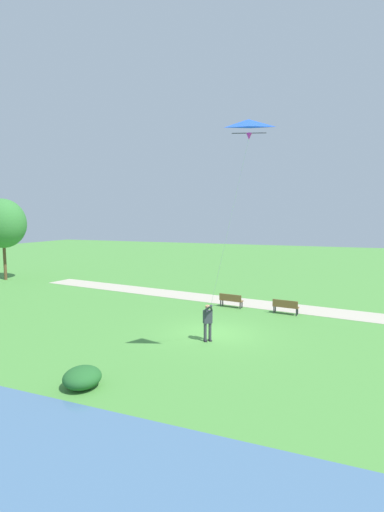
# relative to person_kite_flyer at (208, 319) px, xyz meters

# --- Properties ---
(ground_plane) EXTENTS (120.00, 120.00, 0.00)m
(ground_plane) POSITION_rel_person_kite_flyer_xyz_m (1.18, 0.04, -1.05)
(ground_plane) COLOR #4C8E3D
(walkway_path) EXTENTS (6.27, 32.05, 0.02)m
(walkway_path) POSITION_rel_person_kite_flyer_xyz_m (8.50, 2.04, -1.04)
(walkway_path) COLOR #B7AD99
(walkway_path) RESTS_ON ground
(person_kite_flyer) EXTENTS (0.61, 0.58, 1.83)m
(person_kite_flyer) POSITION_rel_person_kite_flyer_xyz_m (0.00, 0.00, 0.00)
(person_kite_flyer) COLOR #232328
(person_kite_flyer) RESTS_ON ground
(flying_kite) EXTENTS (2.89, 2.86, 7.30)m
(flying_kite) POSITION_rel_person_kite_flyer_xyz_m (-2.71, -2.39, 7.64)
(flying_kite) COLOR blue
(park_bench_near_walkway) EXTENTS (0.62, 1.54, 0.88)m
(park_bench_near_walkway) POSITION_rel_person_kite_flyer_xyz_m (6.24, -2.72, -0.54)
(park_bench_near_walkway) COLOR brown
(park_bench_near_walkway) RESTS_ON ground
(park_bench_far_walkway) EXTENTS (0.62, 1.54, 0.88)m
(park_bench_far_walkway) POSITION_rel_person_kite_flyer_xyz_m (6.66, 0.75, -0.54)
(park_bench_far_walkway) COLOR brown
(park_bench_far_walkway) RESTS_ON ground
(tree_treeline_left) EXTENTS (3.91, 4.18, 7.45)m
(tree_treeline_left) POSITION_rel_person_kite_flyer_xyz_m (9.16, 23.00, 4.14)
(tree_treeline_left) COLOR brown
(tree_treeline_left) RESTS_ON ground
(lakeside_shrub) EXTENTS (1.33, 1.27, 0.71)m
(lakeside_shrub) POSITION_rel_person_kite_flyer_xyz_m (-6.00, 2.40, -0.69)
(lakeside_shrub) COLOR #236028
(lakeside_shrub) RESTS_ON ground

